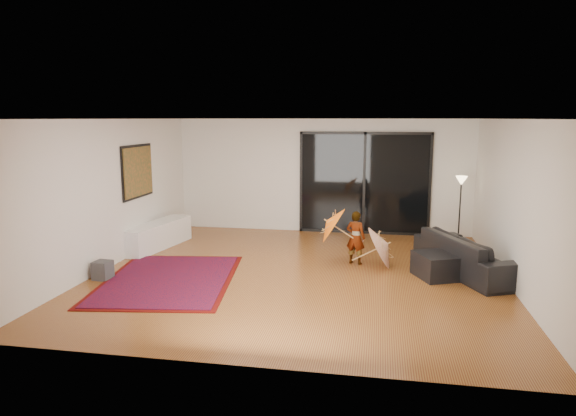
% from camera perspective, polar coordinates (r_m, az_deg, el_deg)
% --- Properties ---
extents(floor, '(7.00, 7.00, 0.00)m').
position_cam_1_polar(floor, '(9.15, 1.24, -7.30)').
color(floor, '#905E27').
rests_on(floor, ground).
extents(ceiling, '(7.00, 7.00, 0.00)m').
position_cam_1_polar(ceiling, '(8.73, 1.30, 9.87)').
color(ceiling, white).
rests_on(ceiling, wall_back).
extents(wall_back, '(7.00, 0.00, 7.00)m').
position_cam_1_polar(wall_back, '(12.28, 3.81, 3.57)').
color(wall_back, silver).
rests_on(wall_back, floor).
extents(wall_front, '(7.00, 0.00, 7.00)m').
position_cam_1_polar(wall_front, '(5.48, -4.44, -4.50)').
color(wall_front, silver).
rests_on(wall_front, floor).
extents(wall_left, '(0.00, 7.00, 7.00)m').
position_cam_1_polar(wall_left, '(9.99, -18.99, 1.57)').
color(wall_left, silver).
rests_on(wall_left, floor).
extents(wall_right, '(0.00, 7.00, 7.00)m').
position_cam_1_polar(wall_right, '(9.00, 23.87, 0.38)').
color(wall_right, silver).
rests_on(wall_right, floor).
extents(sliding_door, '(3.06, 0.07, 2.40)m').
position_cam_1_polar(sliding_door, '(12.20, 8.46, 2.73)').
color(sliding_door, black).
rests_on(sliding_door, wall_back).
extents(painting, '(0.04, 1.28, 1.08)m').
position_cam_1_polar(painting, '(10.82, -16.34, 3.92)').
color(painting, black).
rests_on(painting, wall_left).
extents(media_console, '(0.82, 2.00, 0.54)m').
position_cam_1_polar(media_console, '(11.22, -14.33, -2.94)').
color(media_console, white).
rests_on(media_console, floor).
extents(speaker, '(0.30, 0.30, 0.31)m').
position_cam_1_polar(speaker, '(9.35, -19.90, -6.51)').
color(speaker, '#424244').
rests_on(speaker, floor).
extents(persian_rug, '(2.52, 3.23, 0.02)m').
position_cam_1_polar(persian_rug, '(9.03, -13.10, -7.73)').
color(persian_rug, '#500906').
rests_on(persian_rug, floor).
extents(sofa, '(1.81, 2.52, 0.69)m').
position_cam_1_polar(sofa, '(9.62, 19.48, -4.88)').
color(sofa, black).
rests_on(sofa, floor).
extents(ottoman, '(0.96, 0.96, 0.42)m').
position_cam_1_polar(ottoman, '(9.26, 16.46, -6.14)').
color(ottoman, black).
rests_on(ottoman, floor).
extents(floor_lamp, '(0.25, 0.25, 1.48)m').
position_cam_1_polar(floor_lamp, '(11.75, 18.66, 1.87)').
color(floor_lamp, black).
rests_on(floor_lamp, floor).
extents(child, '(0.43, 0.35, 1.01)m').
position_cam_1_polar(child, '(9.71, 7.52, -3.28)').
color(child, '#999999').
rests_on(child, floor).
extents(parasol_orange, '(0.54, 0.75, 0.84)m').
position_cam_1_polar(parasol_orange, '(9.65, 4.27, -1.91)').
color(parasol_orange, orange).
rests_on(parasol_orange, child).
extents(parasol_white, '(0.56, 0.83, 0.92)m').
position_cam_1_polar(parasol_white, '(9.55, 11.08, -3.60)').
color(parasol_white, silver).
rests_on(parasol_white, floor).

